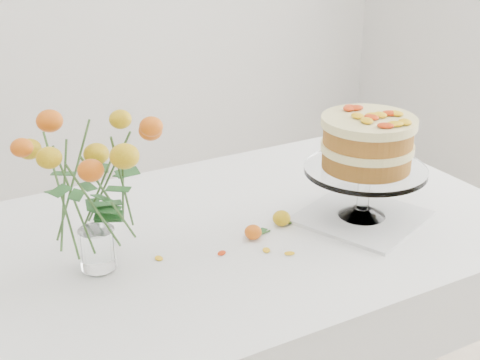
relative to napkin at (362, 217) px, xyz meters
name	(u,v)px	position (x,y,z in m)	size (l,w,h in m)	color
table	(245,253)	(-0.29, 0.11, -0.09)	(1.43, 0.93, 0.76)	tan
napkin	(362,217)	(0.00, 0.00, 0.00)	(0.29, 0.29, 0.01)	silver
cake_stand	(367,148)	(0.00, 0.00, 0.19)	(0.31, 0.31, 0.28)	white
rose_vase	(90,173)	(-0.69, 0.09, 0.23)	(0.28, 0.28, 0.41)	white
loose_rose_near	(282,218)	(-0.20, 0.07, 0.01)	(0.08, 0.05, 0.04)	gold
loose_rose_far	(253,232)	(-0.31, 0.04, 0.01)	(0.08, 0.04, 0.04)	#E45F0B
stray_petal_a	(222,253)	(-0.41, 0.01, 0.00)	(0.03, 0.02, 0.00)	yellow
stray_petal_b	(266,250)	(-0.31, -0.03, 0.00)	(0.03, 0.02, 0.00)	yellow
stray_petal_c	(289,253)	(-0.27, -0.07, 0.00)	(0.03, 0.02, 0.00)	yellow
stray_petal_d	(159,258)	(-0.55, 0.06, 0.00)	(0.03, 0.02, 0.00)	yellow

